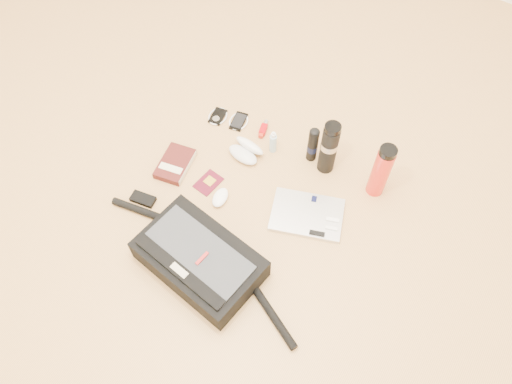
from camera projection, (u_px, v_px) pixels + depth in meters
ground at (234, 216)px, 2.11m from camera, size 4.00×4.00×0.00m
messenger_bag at (199, 259)px, 1.94m from camera, size 0.97×0.36×0.14m
laptop at (307, 215)px, 2.10m from camera, size 0.35×0.30×0.03m
book at (175, 164)px, 2.23m from camera, size 0.16×0.21×0.04m
passport at (208, 183)px, 2.20m from camera, size 0.10×0.13×0.01m
mouse at (220, 197)px, 2.14m from camera, size 0.08×0.11×0.03m
sunglasses_case at (246, 150)px, 2.26m from camera, size 0.17×0.15×0.09m
ipod at (218, 116)px, 2.40m from camera, size 0.10×0.11×0.01m
phone at (239, 121)px, 2.38m from camera, size 0.10×0.12×0.01m
inhaler at (263, 129)px, 2.34m from camera, size 0.05×0.10×0.03m
spray_bottle at (273, 143)px, 2.25m from camera, size 0.04×0.04×0.13m
aerosol_can at (313, 144)px, 2.19m from camera, size 0.06×0.06×0.20m
thermos_black at (329, 148)px, 2.12m from camera, size 0.08×0.08×0.29m
thermos_red at (381, 171)px, 2.06m from camera, size 0.08×0.08×0.29m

